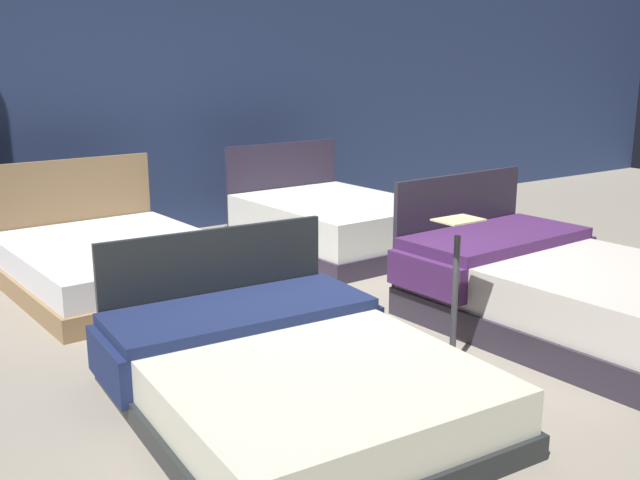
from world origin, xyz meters
name	(u,v)px	position (x,y,z in m)	size (l,w,h in m)	color
ground_plane	(336,314)	(0.00, 0.00, -0.01)	(18.00, 18.00, 0.02)	gray
showroom_back_wall	(155,73)	(0.00, 3.31, 1.75)	(18.00, 0.06, 3.50)	navy
bed_0	(288,375)	(-1.15, -1.12, 0.20)	(1.78, 2.19, 0.84)	#222627
bed_1	(557,290)	(1.11, -1.15, 0.28)	(1.64, 2.15, 1.01)	#2C2733
bed_2	(115,262)	(-1.13, 1.65, 0.21)	(1.76, 2.15, 0.99)	#91704B
bed_3	(334,224)	(1.13, 1.58, 0.27)	(1.58, 1.99, 1.01)	#2E2739
price_sign	(454,312)	(0.00, -1.23, 0.37)	(0.28, 0.24, 0.96)	#3F3F44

